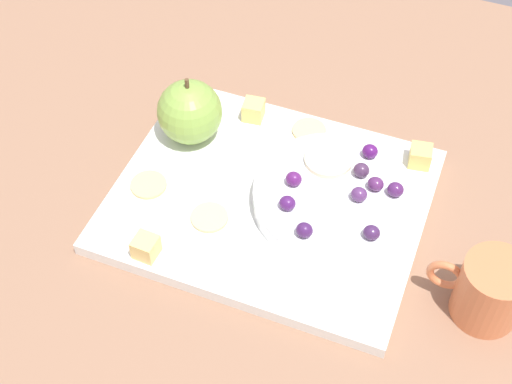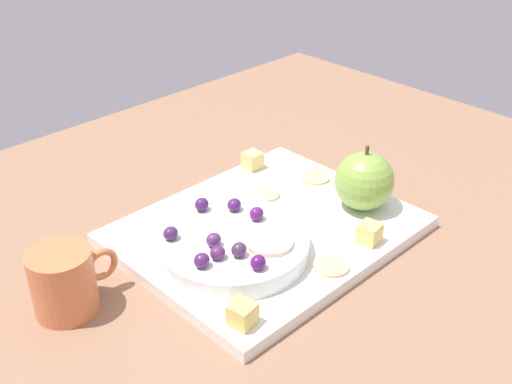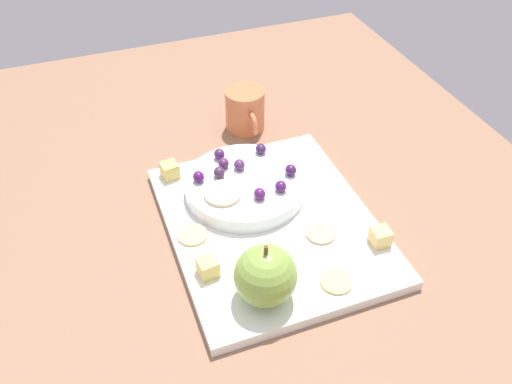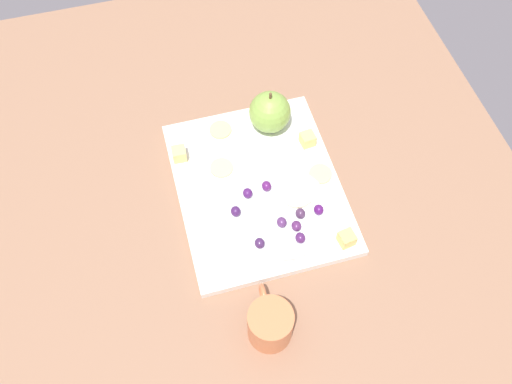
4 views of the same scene
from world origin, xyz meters
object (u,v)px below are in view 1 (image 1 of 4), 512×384
object	(u,v)px
cup	(489,290)
platter	(270,200)
apple_slice_0	(328,159)
cheese_cube_1	(254,110)
grape_2	(295,177)
serving_dish	(334,198)
apple_whole	(190,112)
cheese_cube_2	(146,247)
cracker_0	(309,130)
grape_0	(304,230)
cracker_2	(209,217)
grape_7	(396,190)
cheese_cube_0	(420,156)
grape_8	(284,202)
grape_6	(372,233)
grape_4	(376,184)
grape_3	(359,194)
cracker_1	(149,185)
grape_1	(361,170)
grape_5	(370,151)

from	to	relation	value
cup	platter	bearing A→B (deg)	168.45
apple_slice_0	cheese_cube_1	bearing A→B (deg)	153.23
grape_2	apple_slice_0	size ratio (longest dim) A/B	0.33
platter	serving_dish	bearing A→B (deg)	11.05
apple_whole	cup	world-z (taller)	apple_whole
cheese_cube_2	cracker_0	world-z (taller)	cheese_cube_2
serving_dish	cheese_cube_2	world-z (taller)	cheese_cube_2
grape_0	apple_slice_0	size ratio (longest dim) A/B	0.33
cracker_2	cup	world-z (taller)	cup
platter	grape_7	world-z (taller)	grape_7
cracker_0	apple_whole	bearing A→B (deg)	-156.43
cheese_cube_0	grape_8	distance (cm)	18.68
cracker_2	grape_0	size ratio (longest dim) A/B	2.30
grape_6	grape_7	world-z (taller)	grape_7
apple_whole	grape_7	size ratio (longest dim) A/B	4.28
platter	grape_4	distance (cm)	12.45
serving_dish	grape_7	xyz separation A→B (cm)	(6.36, 1.98, 2.06)
grape_0	cup	distance (cm)	19.70
apple_whole	cracker_0	bearing A→B (deg)	23.57
grape_2	grape_3	distance (cm)	7.45
cheese_cube_2	grape_0	distance (cm)	17.08
grape_6	cup	xyz separation A→B (cm)	(12.96, -1.96, -1.02)
serving_dish	grape_0	distance (cm)	7.41
cracker_2	cracker_1	bearing A→B (deg)	167.85
grape_1	apple_slice_0	bearing A→B (deg)	169.62
cheese_cube_1	grape_3	world-z (taller)	grape_3
serving_dish	cracker_1	distance (cm)	21.57
serving_dish	grape_2	world-z (taller)	grape_2
grape_6	cup	size ratio (longest dim) A/B	0.18
cracker_0	grape_8	bearing A→B (deg)	-82.92
grape_8	cheese_cube_2	bearing A→B (deg)	-141.47
cheese_cube_1	cracker_1	bearing A→B (deg)	-115.62
grape_4	grape_8	distance (cm)	10.61
grape_6	grape_4	bearing A→B (deg)	101.81
grape_0	grape_1	bearing A→B (deg)	72.57
cheese_cube_2	cup	bearing A→B (deg)	11.61
apple_whole	cheese_cube_0	xyz separation A→B (cm)	(27.33, 5.58, -2.70)
cracker_0	cup	bearing A→B (deg)	-34.11
cheese_cube_1	grape_2	xyz separation A→B (cm)	(9.02, -10.34, 1.99)
cheese_cube_1	grape_6	xyz separation A→B (cm)	(19.17, -14.67, 1.94)
cheese_cube_0	grape_3	world-z (taller)	grape_3
grape_5	grape_3	bearing A→B (deg)	-84.65
cracker_1	apple_whole	bearing A→B (deg)	82.48
cracker_1	grape_3	bearing A→B (deg)	11.90
cheese_cube_0	grape_0	xyz separation A→B (cm)	(-8.87, -16.88, 2.00)
grape_4	grape_2	bearing A→B (deg)	-164.68
cheese_cube_1	grape_0	world-z (taller)	grape_0
grape_4	cheese_cube_1	bearing A→B (deg)	155.91
cheese_cube_1	grape_5	distance (cm)	16.32
cracker_1	cracker_0	bearing A→B (deg)	46.22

